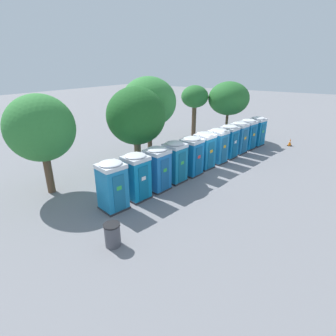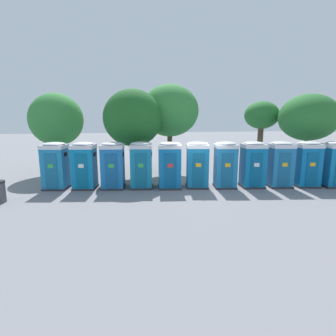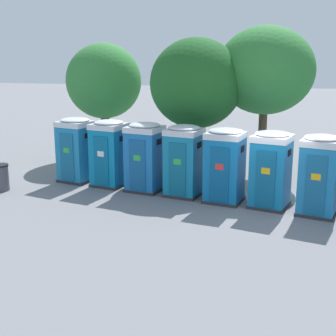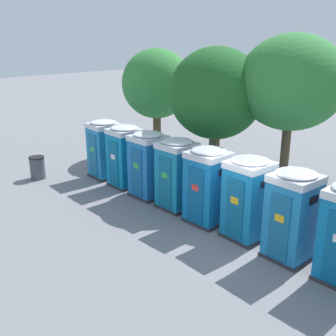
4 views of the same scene
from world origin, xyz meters
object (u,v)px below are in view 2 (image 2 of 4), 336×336
object	(u,v)px
portapotty_2	(113,165)
portapotty_9	(307,164)
street_tree_0	(56,120)
street_tree_3	(262,117)
portapotty_4	(170,165)
portapotty_7	(253,164)
street_tree_1	(170,111)
portapotty_10	(335,164)
portapotty_5	(197,164)
portapotty_1	(84,165)
portapotty_8	(280,164)
portapotty_0	(56,165)
street_tree_4	(133,118)
street_tree_2	(308,118)
portapotty_6	(225,165)

from	to	relation	value
portapotty_2	portapotty_9	size ratio (longest dim) A/B	1.00
street_tree_0	street_tree_3	world-z (taller)	street_tree_0
portapotty_4	street_tree_0	bearing A→B (deg)	140.95
portapotty_7	street_tree_1	world-z (taller)	street_tree_1
street_tree_1	portapotty_4	bearing A→B (deg)	-102.42
portapotty_4	portapotty_10	xyz separation A→B (m)	(9.11, -1.60, -0.00)
street_tree_0	street_tree_3	bearing A→B (deg)	-5.40
portapotty_5	portapotty_7	xyz separation A→B (m)	(3.03, -0.57, -0.00)
portapotty_1	street_tree_3	xyz separation A→B (m)	(12.37, 3.20, 2.65)
portapotty_8	street_tree_3	size ratio (longest dim) A/B	0.50
portapotty_4	portapotty_5	xyz separation A→B (m)	(1.53, -0.17, 0.00)
street_tree_1	portapotty_8	bearing A→B (deg)	-44.27
portapotty_0	portapotty_9	world-z (taller)	same
portapotty_1	street_tree_4	distance (m)	4.41
portapotty_4	street_tree_2	world-z (taller)	street_tree_2
portapotty_5	portapotty_6	distance (m)	1.54
portapotty_2	street_tree_0	world-z (taller)	street_tree_0
portapotty_1	portapotty_6	bearing A→B (deg)	-10.13
portapotty_5	street_tree_2	size ratio (longest dim) A/B	0.47
portapotty_10	street_tree_3	bearing A→B (deg)	102.88
portapotty_5	portapotty_8	size ratio (longest dim) A/B	1.00
portapotty_8	street_tree_4	distance (m)	9.14
portapotty_2	street_tree_3	world-z (taller)	street_tree_3
portapotty_8	portapotty_4	bearing A→B (deg)	170.70
portapotty_4	street_tree_3	distance (m)	9.19
street_tree_4	portapotty_8	bearing A→B (deg)	-27.72
portapotty_0	street_tree_2	xyz separation A→B (m)	(15.73, 0.36, 2.56)
street_tree_4	portapotty_9	bearing A→B (deg)	-25.01
portapotty_2	portapotty_4	distance (m)	3.08
portapotty_1	portapotty_5	distance (m)	6.17
portapotty_6	portapotty_5	bearing A→B (deg)	167.22
portapotty_0	street_tree_4	world-z (taller)	street_tree_4
portapotty_0	street_tree_2	size ratio (longest dim) A/B	0.47
portapotty_8	portapotty_9	world-z (taller)	same
portapotty_2	street_tree_1	size ratio (longest dim) A/B	0.42
portapotty_10	portapotty_2	bearing A→B (deg)	169.97
portapotty_2	street_tree_3	size ratio (longest dim) A/B	0.50
street_tree_1	portapotty_1	bearing A→B (deg)	-149.39
portapotty_9	street_tree_4	bearing A→B (deg)	154.99
portapotty_10	street_tree_3	xyz separation A→B (m)	(-1.29, 5.64, 2.65)
street_tree_3	street_tree_4	bearing A→B (deg)	-174.31
portapotty_6	street_tree_1	distance (m)	5.88
portapotty_0	portapotty_7	size ratio (longest dim) A/B	1.00
portapotty_5	portapotty_7	bearing A→B (deg)	-10.62
portapotty_6	street_tree_4	xyz separation A→B (m)	(-4.74, 3.61, 2.50)
portapotty_9	portapotty_8	bearing A→B (deg)	170.66
portapotty_7	portapotty_9	size ratio (longest dim) A/B	1.00
portapotty_5	portapotty_7	size ratio (longest dim) A/B	1.00
portapotty_8	portapotty_10	xyz separation A→B (m)	(3.02, -0.60, -0.00)
portapotty_7	street_tree_3	world-z (taller)	street_tree_3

